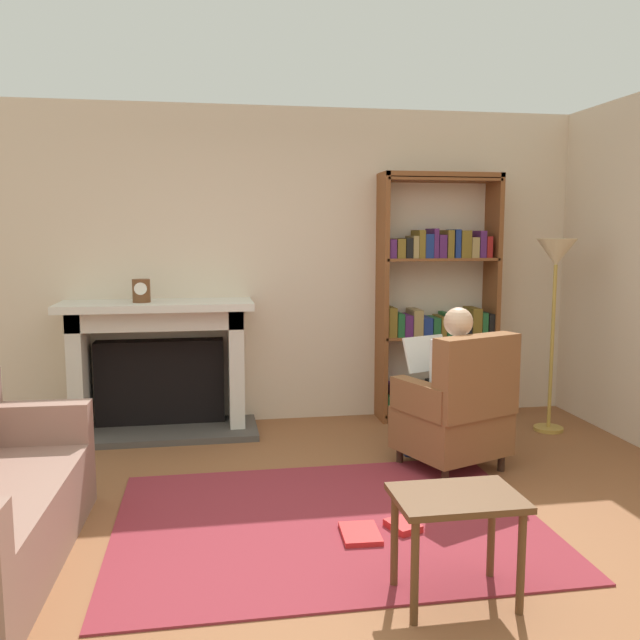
# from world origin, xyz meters

# --- Properties ---
(ground) EXTENTS (14.00, 14.00, 0.00)m
(ground) POSITION_xyz_m (0.00, 0.00, 0.00)
(ground) COLOR brown
(back_wall) EXTENTS (5.60, 0.10, 2.70)m
(back_wall) POSITION_xyz_m (0.00, 2.55, 1.35)
(back_wall) COLOR beige
(back_wall) RESTS_ON ground
(area_rug) EXTENTS (2.40, 1.80, 0.01)m
(area_rug) POSITION_xyz_m (0.00, 0.30, 0.01)
(area_rug) COLOR maroon
(area_rug) RESTS_ON ground
(fireplace) EXTENTS (1.57, 0.64, 1.09)m
(fireplace) POSITION_xyz_m (-1.06, 2.30, 0.58)
(fireplace) COLOR #4C4742
(fireplace) RESTS_ON ground
(mantel_clock) EXTENTS (0.14, 0.14, 0.18)m
(mantel_clock) POSITION_xyz_m (-1.17, 2.20, 1.18)
(mantel_clock) COLOR brown
(mantel_clock) RESTS_ON fireplace
(bookshelf) EXTENTS (1.05, 0.32, 2.15)m
(bookshelf) POSITION_xyz_m (1.34, 2.33, 0.99)
(bookshelf) COLOR brown
(bookshelf) RESTS_ON ground
(armchair_reading) EXTENTS (0.82, 0.81, 0.97)m
(armchair_reading) POSITION_xyz_m (1.03, 1.00, 0.42)
(armchair_reading) COLOR #331E14
(armchair_reading) RESTS_ON ground
(seated_reader) EXTENTS (0.49, 0.59, 1.14)m
(seated_reader) POSITION_xyz_m (0.99, 1.11, 0.62)
(seated_reader) COLOR white
(seated_reader) RESTS_ON ground
(side_table) EXTENTS (0.56, 0.39, 0.49)m
(side_table) POSITION_xyz_m (0.41, -0.58, 0.41)
(side_table) COLOR brown
(side_table) RESTS_ON ground
(scattered_books) EXTENTS (0.46, 0.30, 0.04)m
(scattered_books) POSITION_xyz_m (0.23, 0.11, 0.03)
(scattered_books) COLOR red
(scattered_books) RESTS_ON area_rug
(floor_lamp) EXTENTS (0.32, 0.32, 1.59)m
(floor_lamp) POSITION_xyz_m (2.14, 1.77, 1.35)
(floor_lamp) COLOR #B7933F
(floor_lamp) RESTS_ON ground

